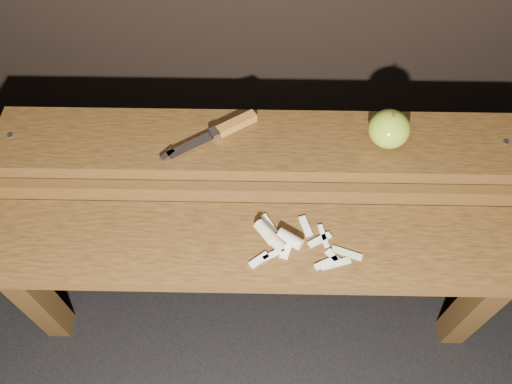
{
  "coord_description": "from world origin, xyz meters",
  "views": [
    {
      "loc": [
        0.01,
        -0.55,
        1.37
      ],
      "look_at": [
        0.0,
        0.06,
        0.45
      ],
      "focal_mm": 35.0,
      "sensor_mm": 36.0,
      "label": 1
    }
  ],
  "objects_px": {
    "bench_front_tier": "(255,261)",
    "knife": "(225,129)",
    "bench_rear_tier": "(257,164)",
    "apple": "(389,129)"
  },
  "relations": [
    {
      "from": "bench_front_tier",
      "to": "knife",
      "type": "height_order",
      "value": "knife"
    },
    {
      "from": "bench_front_tier",
      "to": "bench_rear_tier",
      "type": "height_order",
      "value": "bench_rear_tier"
    },
    {
      "from": "bench_rear_tier",
      "to": "knife",
      "type": "xyz_separation_m",
      "value": [
        -0.07,
        0.02,
        0.1
      ]
    },
    {
      "from": "bench_rear_tier",
      "to": "knife",
      "type": "height_order",
      "value": "knife"
    },
    {
      "from": "apple",
      "to": "knife",
      "type": "bearing_deg",
      "value": 176.85
    },
    {
      "from": "bench_rear_tier",
      "to": "apple",
      "type": "distance_m",
      "value": 0.32
    },
    {
      "from": "bench_front_tier",
      "to": "knife",
      "type": "bearing_deg",
      "value": 106.23
    },
    {
      "from": "bench_rear_tier",
      "to": "apple",
      "type": "bearing_deg",
      "value": 0.86
    },
    {
      "from": "bench_rear_tier",
      "to": "bench_front_tier",
      "type": "bearing_deg",
      "value": -90.0
    },
    {
      "from": "bench_front_tier",
      "to": "knife",
      "type": "relative_size",
      "value": 5.66
    }
  ]
}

